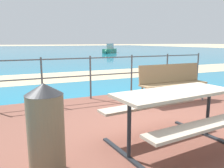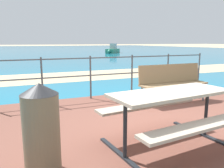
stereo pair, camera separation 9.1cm
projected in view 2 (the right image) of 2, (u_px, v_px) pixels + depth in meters
ground_plane at (166, 130)px, 3.90m from camera, size 240.00×240.00×0.00m
patio_paving at (166, 128)px, 3.89m from camera, size 6.40×5.20×0.06m
sea_water at (30, 50)px, 40.11m from camera, size 90.00×90.00×0.01m
beach_strip at (74, 76)px, 9.93m from camera, size 54.00×2.97×0.01m
picnic_table at (171, 105)px, 3.04m from camera, size 1.80×1.43×0.78m
park_bench at (172, 79)px, 5.43m from camera, size 1.73×0.42×0.90m
railing_fence at (112, 71)px, 5.91m from camera, size 5.94×0.04×1.09m
trash_bin at (41, 129)px, 2.44m from camera, size 0.40×0.40×1.01m
boat_near at (113, 50)px, 30.44m from camera, size 2.92×3.29×1.26m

